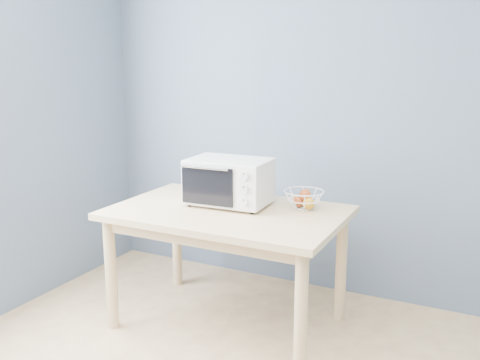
% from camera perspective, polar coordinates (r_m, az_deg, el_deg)
% --- Properties ---
extents(room, '(4.01, 4.51, 2.61)m').
position_cam_1_polar(room, '(1.61, -5.99, 0.33)').
color(room, tan).
rests_on(room, ground).
extents(dining_table, '(1.40, 0.90, 0.75)m').
position_cam_1_polar(dining_table, '(3.29, -1.33, -4.86)').
color(dining_table, '#DBC083').
rests_on(dining_table, ground).
extents(toaster_oven, '(0.51, 0.39, 0.29)m').
position_cam_1_polar(toaster_oven, '(3.34, -1.49, -0.07)').
color(toaster_oven, silver).
rests_on(toaster_oven, dining_table).
extents(fruit_basket, '(0.32, 0.32, 0.13)m').
position_cam_1_polar(fruit_basket, '(3.29, 6.89, -2.00)').
color(fruit_basket, white).
rests_on(fruit_basket, dining_table).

